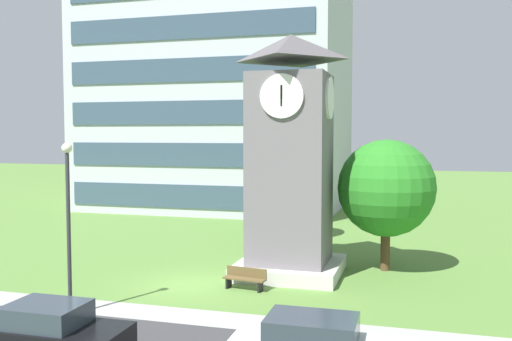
{
  "coord_description": "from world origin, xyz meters",
  "views": [
    {
      "loc": [
        9.15,
        -21.52,
        6.37
      ],
      "look_at": [
        1.89,
        3.95,
        4.64
      ],
      "focal_mm": 39.11,
      "sensor_mm": 36.0,
      "label": 1
    }
  ],
  "objects_px": {
    "park_bench": "(245,278)",
    "street_lamp": "(68,210)",
    "clock_tower": "(290,168)",
    "tree_near_tower": "(386,188)",
    "tree_streetside": "(286,174)",
    "parked_car_black": "(52,333)"
  },
  "relations": [
    {
      "from": "clock_tower",
      "to": "tree_near_tower",
      "type": "xyz_separation_m",
      "value": [
        4.12,
        1.95,
        -0.97
      ]
    },
    {
      "from": "clock_tower",
      "to": "parked_car_black",
      "type": "height_order",
      "value": "clock_tower"
    },
    {
      "from": "clock_tower",
      "to": "tree_streetside",
      "type": "height_order",
      "value": "clock_tower"
    },
    {
      "from": "park_bench",
      "to": "tree_streetside",
      "type": "relative_size",
      "value": 0.31
    },
    {
      "from": "tree_streetside",
      "to": "tree_near_tower",
      "type": "bearing_deg",
      "value": -45.9
    },
    {
      "from": "tree_near_tower",
      "to": "parked_car_black",
      "type": "height_order",
      "value": "tree_near_tower"
    },
    {
      "from": "parked_car_black",
      "to": "tree_streetside",
      "type": "bearing_deg",
      "value": 83.89
    },
    {
      "from": "tree_near_tower",
      "to": "park_bench",
      "type": "bearing_deg",
      "value": -137.65
    },
    {
      "from": "park_bench",
      "to": "parked_car_black",
      "type": "height_order",
      "value": "parked_car_black"
    },
    {
      "from": "clock_tower",
      "to": "tree_streetside",
      "type": "xyz_separation_m",
      "value": [
        -2.09,
        8.36,
        -0.86
      ]
    },
    {
      "from": "park_bench",
      "to": "tree_near_tower",
      "type": "height_order",
      "value": "tree_near_tower"
    },
    {
      "from": "park_bench",
      "to": "street_lamp",
      "type": "relative_size",
      "value": 0.31
    },
    {
      "from": "tree_streetside",
      "to": "parked_car_black",
      "type": "height_order",
      "value": "tree_streetside"
    },
    {
      "from": "tree_near_tower",
      "to": "clock_tower",
      "type": "bearing_deg",
      "value": -154.66
    },
    {
      "from": "street_lamp",
      "to": "tree_near_tower",
      "type": "relative_size",
      "value": 0.99
    },
    {
      "from": "tree_near_tower",
      "to": "tree_streetside",
      "type": "bearing_deg",
      "value": 134.1
    },
    {
      "from": "tree_near_tower",
      "to": "parked_car_black",
      "type": "xyz_separation_m",
      "value": [
        -8.34,
        -13.46,
        -3.0
      ]
    },
    {
      "from": "clock_tower",
      "to": "street_lamp",
      "type": "xyz_separation_m",
      "value": [
        -6.22,
        -7.73,
        -1.08
      ]
    },
    {
      "from": "park_bench",
      "to": "street_lamp",
      "type": "bearing_deg",
      "value": -136.07
    },
    {
      "from": "tree_streetside",
      "to": "parked_car_black",
      "type": "relative_size",
      "value": 1.42
    },
    {
      "from": "parked_car_black",
      "to": "street_lamp",
      "type": "bearing_deg",
      "value": 117.89
    },
    {
      "from": "tree_near_tower",
      "to": "parked_car_black",
      "type": "bearing_deg",
      "value": -121.79
    }
  ]
}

